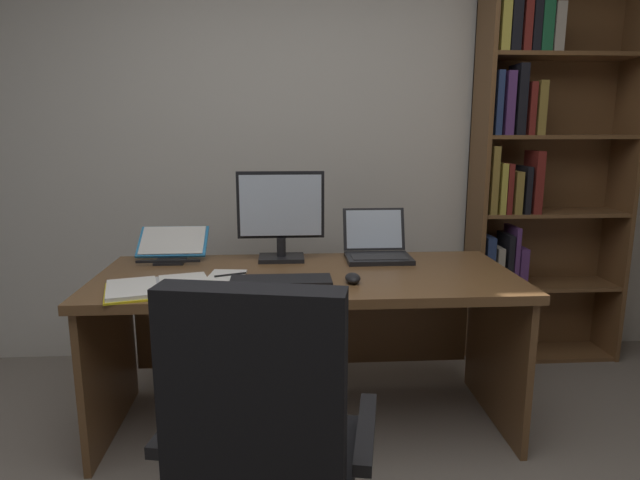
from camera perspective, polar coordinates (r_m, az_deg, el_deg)
wall_back at (r=3.26m, az=-0.60°, el=11.56°), size 4.65×0.12×2.72m
desk at (r=2.55m, az=-1.45°, el=-7.20°), size 1.85×0.78×0.73m
bookshelf at (r=3.36m, az=21.46°, el=7.02°), size 0.88×0.29×2.20m
office_chair at (r=1.68m, az=-5.78°, el=-22.85°), size 0.67×0.60×0.99m
monitor at (r=2.63m, az=-4.14°, el=2.44°), size 0.42×0.16×0.43m
laptop at (r=2.71m, az=6.01°, el=-0.86°), size 0.32×0.31×0.23m
keyboard at (r=2.26m, az=-4.12°, el=-4.35°), size 0.42×0.15×0.02m
computer_mouse at (r=2.28m, az=3.47°, el=-4.02°), size 0.06×0.10×0.04m
reading_stand_with_book at (r=2.76m, az=-15.26°, el=-0.46°), size 0.33×0.24×0.15m
open_binder at (r=2.27m, az=-16.61°, el=-4.76°), size 0.47×0.38×0.02m
notepad at (r=2.38m, az=-9.88°, el=-3.82°), size 0.17×0.23×0.01m
pen at (r=2.38m, az=-9.41°, el=-3.61°), size 0.13×0.06×0.01m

